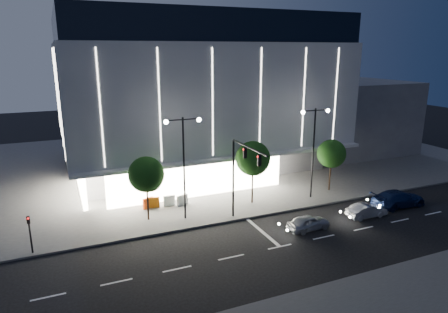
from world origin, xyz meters
TOP-DOWN VIEW (x-y plane):
  - ground at (0.00, 0.00)m, footprint 160.00×160.00m
  - sidewalk_museum at (5.00, 24.00)m, footprint 70.00×40.00m
  - museum at (2.98, 22.31)m, footprint 30.00×25.80m
  - annex_building at (26.00, 24.00)m, footprint 16.00×20.00m
  - traffic_mast at (1.00, 3.34)m, footprint 0.33×5.89m
  - street_lamp_west at (-3.00, 6.00)m, footprint 3.16×0.36m
  - street_lamp_east at (10.00, 6.00)m, footprint 3.16×0.36m
  - ped_signal_far at (-15.00, 4.50)m, footprint 0.22×0.24m
  - tree_left at (-5.97, 7.02)m, footprint 3.02×3.02m
  - tree_mid at (4.03, 7.02)m, footprint 3.25×3.25m
  - tree_right at (13.03, 7.02)m, footprint 2.91×2.91m
  - car_lead at (5.66, 0.13)m, footprint 3.79×1.74m
  - car_second at (11.82, 0.25)m, footprint 3.74×1.34m
  - car_third at (16.32, 1.04)m, footprint 5.43×2.30m
  - barrier_a at (-5.42, 9.52)m, footprint 1.11×0.65m
  - barrier_b at (-3.49, 9.34)m, footprint 1.11×0.30m
  - barrier_c at (-4.95, 9.46)m, footprint 1.13×0.46m
  - barrier_d at (-2.32, 9.03)m, footprint 1.13×0.55m

SIDE VIEW (x-z plane):
  - ground at x=0.00m, z-range 0.00..0.00m
  - sidewalk_museum at x=5.00m, z-range 0.00..0.15m
  - car_second at x=11.82m, z-range 0.00..1.23m
  - car_lead at x=5.66m, z-range 0.00..1.26m
  - barrier_a at x=-5.42m, z-range 0.15..1.15m
  - barrier_b at x=-3.49m, z-range 0.15..1.15m
  - barrier_c at x=-4.95m, z-range 0.15..1.15m
  - barrier_d at x=-2.32m, z-range 0.15..1.15m
  - car_third at x=16.32m, z-range 0.00..1.56m
  - ped_signal_far at x=-15.00m, z-range 0.39..3.39m
  - tree_right at x=13.03m, z-range 1.13..6.64m
  - tree_left at x=-5.97m, z-range 1.17..6.90m
  - tree_mid at x=4.03m, z-range 1.26..7.41m
  - annex_building at x=26.00m, z-range 0.00..10.00m
  - traffic_mast at x=1.00m, z-range 1.49..8.56m
  - street_lamp_west at x=-3.00m, z-range 1.46..10.46m
  - street_lamp_east at x=10.00m, z-range 1.46..10.46m
  - museum at x=2.98m, z-range 0.27..18.27m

